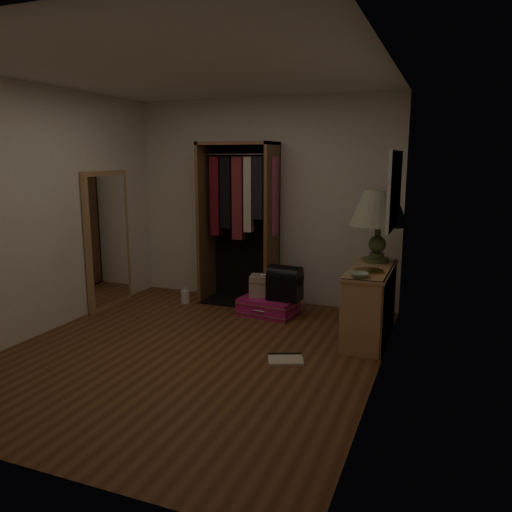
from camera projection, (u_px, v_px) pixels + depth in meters
name	position (u px, v px, depth m)	size (l,w,h in m)	color
ground	(192.00, 352.00, 4.85)	(4.00, 4.00, 0.00)	#5A3219
room_walls	(197.00, 197.00, 4.57)	(3.52, 4.02, 2.60)	silver
console_bookshelf	(370.00, 301.00, 5.18)	(0.42, 1.12, 0.75)	#AC7F53
open_wardrobe	(241.00, 210.00, 6.31)	(0.99, 0.50, 2.05)	brown
floor_mirror	(108.00, 240.00, 6.21)	(0.06, 0.80, 1.70)	tan
pink_suitcase	(269.00, 306.00, 6.01)	(0.73, 0.57, 0.20)	#C2176D
train_case	(265.00, 285.00, 6.06)	(0.42, 0.34, 0.27)	tan
black_bag	(285.00, 282.00, 5.86)	(0.40, 0.28, 0.42)	black
table_lamp	(379.00, 210.00, 5.29)	(0.80, 0.80, 0.77)	#3B4E26
brass_tray	(369.00, 271.00, 4.92)	(0.29, 0.29, 0.02)	#AB8941
ceramic_bowl	(359.00, 275.00, 4.69)	(0.18, 0.18, 0.04)	#96B498
white_jug	(185.00, 297.00, 6.47)	(0.15, 0.15, 0.20)	silver
floor_book	(285.00, 359.00, 4.65)	(0.39, 0.36, 0.03)	beige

